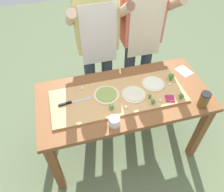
# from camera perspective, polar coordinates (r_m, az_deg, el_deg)

# --- Properties ---
(ground_plane) EXTENTS (8.00, 8.00, 0.00)m
(ground_plane) POSITION_cam_1_polar(r_m,az_deg,el_deg) (2.55, 2.45, -12.26)
(ground_plane) COLOR #60704C
(prep_table) EXTENTS (1.50, 0.71, 0.80)m
(prep_table) POSITION_cam_1_polar(r_m,az_deg,el_deg) (2.00, 3.05, -2.27)
(prep_table) COLOR brown
(prep_table) RESTS_ON ground
(cutting_board) EXTENTS (1.15, 0.42, 0.02)m
(cutting_board) POSITION_cam_1_polar(r_m,az_deg,el_deg) (1.88, 1.67, -0.11)
(cutting_board) COLOR tan
(cutting_board) RESTS_ON prep_table
(chefs_knife) EXTENTS (0.29, 0.05, 0.02)m
(chefs_knife) POSITION_cam_1_polar(r_m,az_deg,el_deg) (1.85, -10.70, -1.64)
(chefs_knife) COLOR #B7BABF
(chefs_knife) RESTS_ON cutting_board
(pizza_whole_cheese_artichoke) EXTENTS (0.20, 0.20, 0.02)m
(pizza_whole_cheese_artichoke) POSITION_cam_1_polar(r_m,az_deg,el_deg) (1.88, 5.64, 0.40)
(pizza_whole_cheese_artichoke) COLOR beige
(pizza_whole_cheese_artichoke) RESTS_ON cutting_board
(pizza_whole_white_garlic) EXTENTS (0.20, 0.20, 0.02)m
(pizza_whole_white_garlic) POSITION_cam_1_polar(r_m,az_deg,el_deg) (2.00, 10.68, 3.15)
(pizza_whole_white_garlic) COLOR beige
(pizza_whole_white_garlic) RESTS_ON cutting_board
(pizza_whole_pesto_green) EXTENTS (0.22, 0.22, 0.02)m
(pizza_whole_pesto_green) POSITION_cam_1_polar(r_m,az_deg,el_deg) (1.87, -1.45, 0.35)
(pizza_whole_pesto_green) COLOR beige
(pizza_whole_pesto_green) RESTS_ON cutting_board
(pizza_slice_far_left) EXTENTS (0.09, 0.09, 0.01)m
(pizza_slice_far_left) POSITION_cam_1_polar(r_m,az_deg,el_deg) (1.91, 14.83, -0.61)
(pizza_slice_far_left) COLOR #9E234C
(pizza_slice_far_left) RESTS_ON cutting_board
(broccoli_floret_front_right) EXTENTS (0.05, 0.05, 0.07)m
(broccoli_floret_front_right) POSITION_cam_1_polar(r_m,az_deg,el_deg) (2.06, 15.15, 4.96)
(broccoli_floret_front_right) COLOR #487A23
(broccoli_floret_front_right) RESTS_ON cutting_board
(broccoli_floret_back_right) EXTENTS (0.04, 0.04, 0.06)m
(broccoli_floret_back_right) POSITION_cam_1_polar(r_m,az_deg,el_deg) (1.92, 17.54, -0.01)
(broccoli_floret_back_right) COLOR #3F7220
(broccoli_floret_back_right) RESTS_ON cutting_board
(broccoli_floret_center_right) EXTENTS (0.04, 0.04, 0.05)m
(broccoli_floret_center_right) POSITION_cam_1_polar(r_m,az_deg,el_deg) (1.83, 10.67, -1.37)
(broccoli_floret_center_right) COLOR #487A23
(broccoli_floret_center_right) RESTS_ON cutting_board
(broccoli_floret_front_mid) EXTENTS (0.03, 0.03, 0.04)m
(broccoli_floret_front_mid) POSITION_cam_1_polar(r_m,az_deg,el_deg) (1.86, 9.81, 0.01)
(broccoli_floret_front_mid) COLOR #487A23
(broccoli_floret_front_mid) RESTS_ON cutting_board
(broccoli_floret_back_left) EXTENTS (0.04, 0.04, 0.06)m
(broccoli_floret_back_left) POSITION_cam_1_polar(r_m,az_deg,el_deg) (1.75, -0.10, -2.80)
(broccoli_floret_back_left) COLOR #487A23
(broccoli_floret_back_left) RESTS_ON cutting_board
(cheese_crumble_a) EXTENTS (0.02, 0.02, 0.02)m
(cheese_crumble_a) POSITION_cam_1_polar(r_m,az_deg,el_deg) (1.87, 12.33, -1.11)
(cheese_crumble_a) COLOR silver
(cheese_crumble_a) RESTS_ON cutting_board
(cheese_crumble_b) EXTENTS (0.03, 0.03, 0.02)m
(cheese_crumble_b) POSITION_cam_1_polar(r_m,az_deg,el_deg) (2.03, 14.71, 3.03)
(cheese_crumble_b) COLOR white
(cheese_crumble_b) RESTS_ON cutting_board
(cheese_crumble_c) EXTENTS (0.02, 0.02, 0.02)m
(cheese_crumble_c) POSITION_cam_1_polar(r_m,az_deg,el_deg) (1.78, 3.66, -2.93)
(cheese_crumble_c) COLOR white
(cheese_crumble_c) RESTS_ON cutting_board
(cheese_crumble_d) EXTENTS (0.02, 0.02, 0.01)m
(cheese_crumble_d) POSITION_cam_1_polar(r_m,az_deg,el_deg) (1.96, -4.88, 2.80)
(cheese_crumble_d) COLOR white
(cheese_crumble_d) RESTS_ON cutting_board
(cheese_crumble_e) EXTENTS (0.03, 0.03, 0.02)m
(cheese_crumble_e) POSITION_cam_1_polar(r_m,az_deg,el_deg) (1.94, -7.65, 1.95)
(cheese_crumble_e) COLOR silver
(cheese_crumble_e) RESTS_ON cutting_board
(flour_cup) EXTENTS (0.08, 0.08, 0.08)m
(flour_cup) POSITION_cam_1_polar(r_m,az_deg,el_deg) (1.68, 0.63, -6.78)
(flour_cup) COLOR white
(flour_cup) RESTS_ON prep_table
(sauce_jar) EXTENTS (0.08, 0.08, 0.14)m
(sauce_jar) POSITION_cam_1_polar(r_m,az_deg,el_deg) (1.92, 22.80, -0.90)
(sauce_jar) COLOR brown
(sauce_jar) RESTS_ON prep_table
(recipe_note) EXTENTS (0.15, 0.17, 0.00)m
(recipe_note) POSITION_cam_1_polar(r_m,az_deg,el_deg) (2.25, 18.22, 6.19)
(recipe_note) COLOR white
(recipe_note) RESTS_ON prep_table
(cook_left) EXTENTS (0.54, 0.39, 1.67)m
(cook_left) POSITION_cam_1_polar(r_m,az_deg,el_deg) (2.22, -3.92, 14.55)
(cook_left) COLOR #333847
(cook_left) RESTS_ON ground
(cook_right) EXTENTS (0.54, 0.39, 1.67)m
(cook_right) POSITION_cam_1_polar(r_m,az_deg,el_deg) (2.34, 7.66, 16.03)
(cook_right) COLOR #333847
(cook_right) RESTS_ON ground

